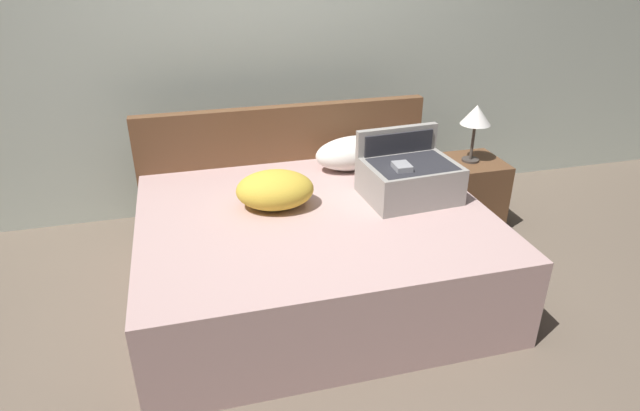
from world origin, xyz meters
TOP-DOWN VIEW (x-y plane):
  - ground_plane at (0.00, 0.00)m, footprint 12.00×12.00m
  - back_wall at (0.00, 1.65)m, footprint 8.00×0.10m
  - bed at (0.00, 0.40)m, footprint 1.86×1.52m
  - headboard at (0.00, 1.20)m, footprint 1.90×0.08m
  - hard_case_large at (0.56, 0.46)m, footprint 0.52×0.43m
  - pillow_near_headboard at (-0.19, 0.53)m, footprint 0.46×0.36m
  - pillow_center_head at (0.40, 0.94)m, footprint 0.54×0.31m
  - nightstand at (1.21, 0.91)m, footprint 0.44×0.40m
  - table_lamp at (1.21, 0.91)m, footprint 0.20×0.20m

SIDE VIEW (x-z plane):
  - ground_plane at x=0.00m, z-range 0.00..0.00m
  - nightstand at x=1.21m, z-range 0.00..0.47m
  - bed at x=0.00m, z-range 0.00..0.50m
  - headboard at x=0.00m, z-range 0.00..0.86m
  - pillow_near_headboard at x=-0.19m, z-range 0.50..0.70m
  - pillow_center_head at x=0.40m, z-range 0.50..0.71m
  - hard_case_large at x=0.56m, z-range 0.44..0.80m
  - table_lamp at x=1.21m, z-range 0.59..0.97m
  - back_wall at x=0.00m, z-range 0.00..2.60m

